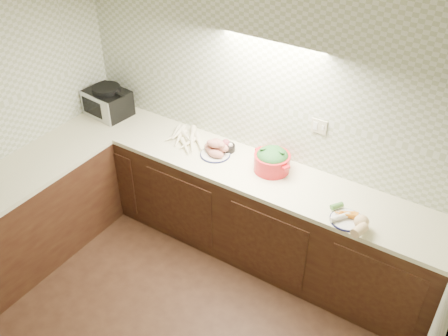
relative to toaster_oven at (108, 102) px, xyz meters
The scene contains 8 objects.
room 2.28m from the toaster_oven, 44.76° to the right, with size 3.60×3.60×2.60m.
counter 1.37m from the toaster_oven, 44.57° to the right, with size 3.60×3.60×0.90m.
toaster_oven is the anchor object (origin of this frame).
parsnip_pile 0.90m from the toaster_oven, ahead, with size 0.41×0.41×0.08m.
sweet_potato_plate 1.30m from the toaster_oven, ahead, with size 0.28×0.27×0.16m.
onion_bowl 1.34m from the toaster_oven, ahead, with size 0.14×0.14×0.11m.
dutch_oven 1.82m from the toaster_oven, ahead, with size 0.39×0.39×0.21m.
veg_plate 2.65m from the toaster_oven, ahead, with size 0.37×0.29×0.12m.
Camera 1 is at (1.76, -1.49, 3.37)m, focal length 40.00 mm.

